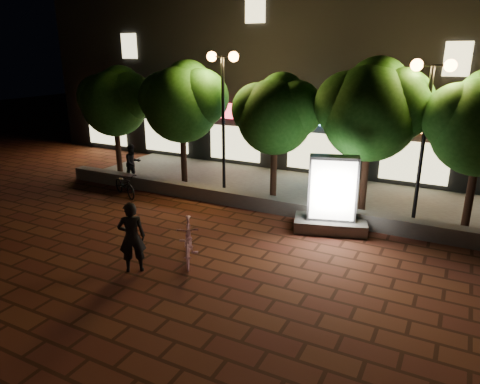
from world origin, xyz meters
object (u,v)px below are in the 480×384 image
Objects in this scene: tree_right at (373,107)px; rider at (132,237)px; scooter_pink at (188,241)px; pedestrian at (133,163)px; scooter_parked at (125,185)px; tree_left at (183,100)px; tree_mid at (277,112)px; ad_kiosk at (332,201)px; street_lamp_right at (429,100)px; street_lamp_left at (223,87)px; tree_far_left at (116,99)px.

tree_right reaches higher than rider.
scooter_pink is (-3.30, -5.84, -3.00)m from tree_right.
rider reaches higher than pedestrian.
rider is 1.08× the size of scooter_parked.
tree_left is 7.30m from tree_right.
pedestrian is at bearing -156.21° from tree_left.
tree_mid is at bearing -38.75° from scooter_parked.
pedestrian is (-0.91, 1.56, 0.39)m from scooter_parked.
tree_left reaches higher than scooter_parked.
tree_right reaches higher than tree_mid.
ad_kiosk is at bearing -62.01° from scooter_parked.
ad_kiosk is 1.40× the size of scooter_parked.
street_lamp_left is at bearing 180.00° from street_lamp_right.
ad_kiosk is at bearing -11.77° from tree_far_left.
street_lamp_left is (-2.05, -0.26, 0.81)m from tree_mid.
tree_right is (3.31, 0.00, 0.35)m from tree_mid.
street_lamp_left reaches higher than tree_mid.
scooter_pink reaches higher than scooter_parked.
tree_far_left is 12.47m from street_lamp_right.
tree_right is 9.78m from pedestrian.
street_lamp_left reaches higher than street_lamp_right.
tree_left is 0.98× the size of street_lamp_right.
tree_left reaches higher than tree_mid.
street_lamp_right is at bearing 16.56° from scooter_pink.
tree_far_left is 7.50m from tree_mid.
street_lamp_right reaches higher than rider.
ad_kiosk is at bearing 21.66° from scooter_pink.
scooter_pink is at bearing -89.92° from tree_mid.
ad_kiosk is (6.74, -2.13, -2.50)m from tree_left.
tree_far_left is 10.81m from tree_right.
tree_far_left is at bearing 178.79° from street_lamp_right.
scooter_parked is (-4.23, 4.48, -0.47)m from rider.
scooter_parked is (-3.08, -2.20, -3.58)m from street_lamp_left.
tree_mid is at bearing 7.31° from street_lamp_left.
tree_mid reaches higher than pedestrian.
street_lamp_left reaches higher than tree_far_left.
tree_left is at bearing 0.00° from tree_far_left.
street_lamp_right is at bearing -1.68° from tree_left.
street_lamp_right is 11.42m from pedestrian.
tree_right is at bearing 75.30° from ad_kiosk.
tree_left is 8.96m from street_lamp_right.
tree_right is at bearing 170.90° from street_lamp_right.
tree_left is at bearing -103.65° from rider.
tree_right is at bearing 0.00° from tree_left.
scooter_parked is (-7.88, -0.33, -0.50)m from ad_kiosk.
street_lamp_right is at bearing 0.00° from street_lamp_left.
tree_right is at bearing 0.00° from tree_far_left.
tree_left reaches higher than pedestrian.
street_lamp_right is at bearing -1.21° from tree_far_left.
ad_kiosk is 6.04m from rider.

